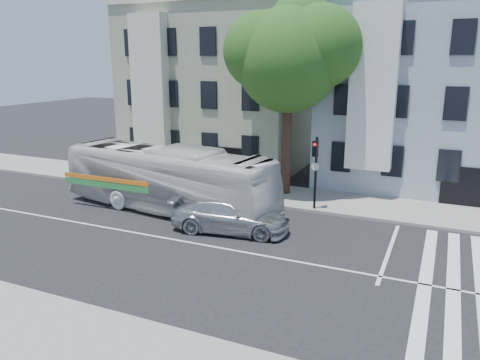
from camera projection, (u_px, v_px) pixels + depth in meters
The scene contains 10 objects.
ground at pixel (218, 248), 19.33m from camera, with size 120.00×120.00×0.00m, color black.
sidewalk_far at pixel (282, 196), 26.37m from camera, with size 80.00×4.00×0.15m, color gray.
sidewalk_near at pixel (81, 354), 12.24m from camera, with size 80.00×4.00×0.15m, color gray.
building_left at pixel (224, 88), 33.97m from camera, with size 12.00×10.00×11.00m, color gray.
building_right at pixel (431, 94), 28.42m from camera, with size 12.00×10.00×11.00m, color #8B9CA6.
street_tree at pixel (291, 54), 25.06m from camera, with size 7.30×5.90×11.10m.
bus at pixel (168, 179), 23.73m from camera, with size 11.92×2.79×3.32m, color silver.
sedan at pixel (230, 215), 21.02m from camera, with size 5.30×2.15×1.54m, color silver.
hedge at pixel (203, 185), 26.95m from camera, with size 8.50×0.84×0.70m, color #315F1F, non-canonical shape.
traffic_signal at pixel (315, 164), 23.25m from camera, with size 0.40×0.52×3.84m.
Camera 1 is at (8.19, -16.06, 7.55)m, focal length 35.00 mm.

